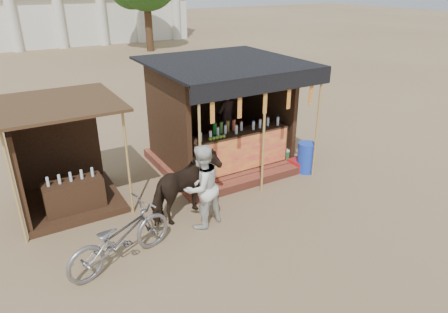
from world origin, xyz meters
TOP-DOWN VIEW (x-y plane):
  - ground at (0.00, 0.00)m, footprint 120.00×120.00m
  - main_stall at (1.02, 3.36)m, footprint 3.60×3.61m
  - secondary_stall at (-3.17, 3.24)m, footprint 2.40×2.40m
  - cow at (-1.01, 1.44)m, footprint 1.78×1.32m
  - motorbike at (-2.64, 0.65)m, footprint 2.15×1.25m
  - bystander at (-0.86, 1.00)m, footprint 1.00×0.87m
  - blue_barrel at (2.59, 1.83)m, footprint 0.47×0.47m
  - red_crate at (2.49, 2.00)m, footprint 0.42×0.46m
  - cooler at (2.25, 2.60)m, footprint 0.74×0.61m

SIDE VIEW (x-z plane):
  - ground at x=0.00m, z-range 0.00..0.00m
  - red_crate at x=2.49m, z-range 0.00..0.28m
  - cooler at x=2.25m, z-range 0.00..0.46m
  - blue_barrel at x=2.59m, z-range 0.00..0.79m
  - motorbike at x=-2.64m, z-range 0.00..1.07m
  - cow at x=-1.01m, z-range 0.00..1.37m
  - secondary_stall at x=-3.17m, z-range -0.34..2.04m
  - bystander at x=-0.86m, z-range 0.00..1.75m
  - main_stall at x=1.02m, z-range -0.36..2.42m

